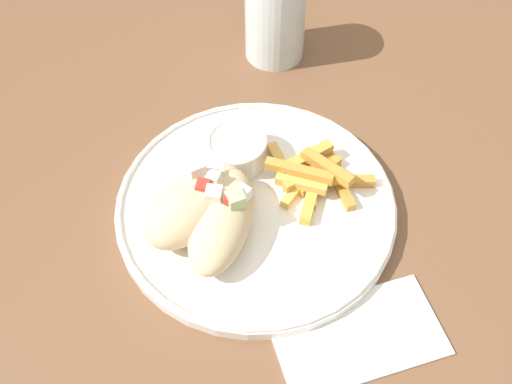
# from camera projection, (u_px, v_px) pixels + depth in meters

# --- Properties ---
(table) EXTENTS (1.39, 1.39, 0.70)m
(table) POSITION_uv_depth(u_px,v_px,m) (272.00, 225.00, 0.73)
(table) COLOR brown
(table) RESTS_ON ground_plane
(napkin) EXTENTS (0.18, 0.12, 0.00)m
(napkin) POSITION_uv_depth(u_px,v_px,m) (358.00, 335.00, 0.58)
(napkin) COLOR white
(napkin) RESTS_ON table
(plate) EXTENTS (0.31, 0.31, 0.02)m
(plate) POSITION_uv_depth(u_px,v_px,m) (256.00, 205.00, 0.66)
(plate) COLOR white
(plate) RESTS_ON table
(pita_sandwich_near) EXTENTS (0.14, 0.14, 0.06)m
(pita_sandwich_near) POSITION_uv_depth(u_px,v_px,m) (222.00, 219.00, 0.62)
(pita_sandwich_near) COLOR beige
(pita_sandwich_near) RESTS_ON plate
(pita_sandwich_far) EXTENTS (0.13, 0.11, 0.06)m
(pita_sandwich_far) POSITION_uv_depth(u_px,v_px,m) (190.00, 207.00, 0.62)
(pita_sandwich_far) COLOR beige
(pita_sandwich_far) RESTS_ON plate
(fries_pile) EXTENTS (0.11, 0.12, 0.03)m
(fries_pile) POSITION_uv_depth(u_px,v_px,m) (312.00, 176.00, 0.67)
(fries_pile) COLOR #E5B251
(fries_pile) RESTS_ON plate
(sauce_ramekin) EXTENTS (0.07, 0.07, 0.04)m
(sauce_ramekin) POSITION_uv_depth(u_px,v_px,m) (237.00, 149.00, 0.68)
(sauce_ramekin) COLOR white
(sauce_ramekin) RESTS_ON plate
(water_glass) EXTENTS (0.08, 0.08, 0.12)m
(water_glass) POSITION_uv_depth(u_px,v_px,m) (275.00, 20.00, 0.79)
(water_glass) COLOR silver
(water_glass) RESTS_ON table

